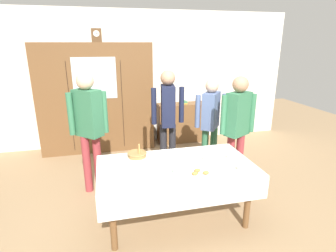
{
  "coord_description": "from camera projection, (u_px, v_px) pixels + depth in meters",
  "views": [
    {
      "loc": [
        -0.75,
        -2.92,
        2.07
      ],
      "look_at": [
        0.0,
        0.2,
        1.07
      ],
      "focal_mm": 28.62,
      "sensor_mm": 36.0,
      "label": 1
    }
  ],
  "objects": [
    {
      "name": "ground_plane",
      "position": [
        172.0,
        209.0,
        3.49
      ],
      "size": [
        12.0,
        12.0,
        0.0
      ],
      "primitive_type": "plane",
      "color": "#997A56",
      "rests_on": "ground"
    },
    {
      "name": "back_wall",
      "position": [
        140.0,
        79.0,
        5.55
      ],
      "size": [
        6.4,
        0.1,
        2.7
      ],
      "primitive_type": "cube",
      "color": "silver",
      "rests_on": "ground"
    },
    {
      "name": "dining_table",
      "position": [
        177.0,
        174.0,
        3.09
      ],
      "size": [
        1.79,
        0.98,
        0.72
      ],
      "color": "brown",
      "rests_on": "ground"
    },
    {
      "name": "wall_cabinet",
      "position": [
        97.0,
        99.0,
        5.17
      ],
      "size": [
        2.14,
        0.46,
        2.08
      ],
      "color": "brown",
      "rests_on": "ground"
    },
    {
      "name": "mantel_clock",
      "position": [
        96.0,
        35.0,
        4.84
      ],
      "size": [
        0.18,
        0.11,
        0.24
      ],
      "color": "brown",
      "rests_on": "wall_cabinet"
    },
    {
      "name": "bookshelf_low",
      "position": [
        183.0,
        122.0,
        5.79
      ],
      "size": [
        1.09,
        0.35,
        0.84
      ],
      "color": "brown",
      "rests_on": "ground"
    },
    {
      "name": "book_stack",
      "position": [
        183.0,
        102.0,
        5.66
      ],
      "size": [
        0.14,
        0.2,
        0.06
      ],
      "color": "#B29333",
      "rests_on": "bookshelf_low"
    },
    {
      "name": "tea_cup_mid_left",
      "position": [
        206.0,
        158.0,
        3.21
      ],
      "size": [
        0.13,
        0.13,
        0.06
      ],
      "color": "white",
      "rests_on": "dining_table"
    },
    {
      "name": "tea_cup_far_left",
      "position": [
        176.0,
        171.0,
        2.88
      ],
      "size": [
        0.13,
        0.13,
        0.06
      ],
      "color": "silver",
      "rests_on": "dining_table"
    },
    {
      "name": "tea_cup_near_right",
      "position": [
        128.0,
        166.0,
        3.0
      ],
      "size": [
        0.13,
        0.13,
        0.06
      ],
      "color": "white",
      "rests_on": "dining_table"
    },
    {
      "name": "tea_cup_near_left",
      "position": [
        241.0,
        169.0,
        2.94
      ],
      "size": [
        0.13,
        0.13,
        0.06
      ],
      "color": "white",
      "rests_on": "dining_table"
    },
    {
      "name": "tea_cup_front_edge",
      "position": [
        230.0,
        157.0,
        3.24
      ],
      "size": [
        0.13,
        0.13,
        0.06
      ],
      "color": "white",
      "rests_on": "dining_table"
    },
    {
      "name": "tea_cup_center",
      "position": [
        163.0,
        153.0,
        3.35
      ],
      "size": [
        0.13,
        0.13,
        0.06
      ],
      "color": "white",
      "rests_on": "dining_table"
    },
    {
      "name": "bread_basket",
      "position": [
        137.0,
        154.0,
        3.3
      ],
      "size": [
        0.24,
        0.24,
        0.16
      ],
      "color": "#9E7542",
      "rests_on": "dining_table"
    },
    {
      "name": "pastry_plate",
      "position": [
        200.0,
        174.0,
        2.85
      ],
      "size": [
        0.28,
        0.28,
        0.05
      ],
      "color": "white",
      "rests_on": "dining_table"
    },
    {
      "name": "spoon_mid_left",
      "position": [
        183.0,
        160.0,
        3.23
      ],
      "size": [
        0.12,
        0.02,
        0.01
      ],
      "color": "silver",
      "rests_on": "dining_table"
    },
    {
      "name": "spoon_center",
      "position": [
        192.0,
        153.0,
        3.41
      ],
      "size": [
        0.12,
        0.02,
        0.01
      ],
      "color": "silver",
      "rests_on": "dining_table"
    },
    {
      "name": "spoon_mid_right",
      "position": [
        168.0,
        179.0,
        2.77
      ],
      "size": [
        0.12,
        0.02,
        0.01
      ],
      "color": "silver",
      "rests_on": "dining_table"
    },
    {
      "name": "person_near_right_end",
      "position": [
        89.0,
        121.0,
        3.63
      ],
      "size": [
        0.52,
        0.39,
        1.71
      ],
      "color": "#933338",
      "rests_on": "ground"
    },
    {
      "name": "person_behind_table_right",
      "position": [
        168.0,
        113.0,
        4.17
      ],
      "size": [
        0.52,
        0.39,
        1.68
      ],
      "color": "#232328",
      "rests_on": "ground"
    },
    {
      "name": "person_beside_shelf",
      "position": [
        237.0,
        122.0,
        3.78
      ],
      "size": [
        0.52,
        0.35,
        1.64
      ],
      "color": "#933338",
      "rests_on": "ground"
    },
    {
      "name": "person_by_cabinet",
      "position": [
        211.0,
        118.0,
        4.24
      ],
      "size": [
        0.52,
        0.41,
        1.55
      ],
      "color": "#33704C",
      "rests_on": "ground"
    }
  ]
}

